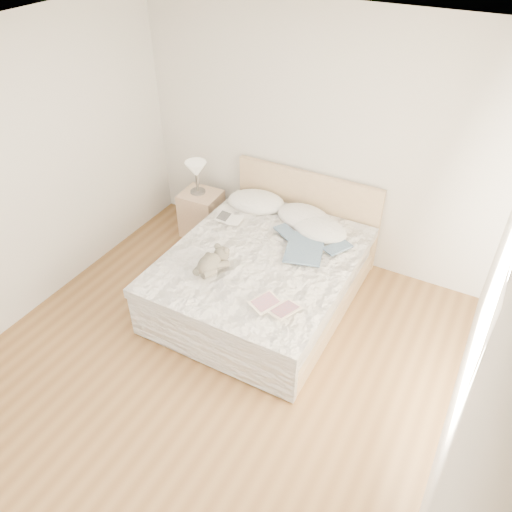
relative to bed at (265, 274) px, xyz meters
name	(u,v)px	position (x,y,z in m)	size (l,w,h in m)	color
floor	(203,375)	(0.00, -1.19, -0.31)	(4.00, 4.50, 0.00)	brown
ceiling	(172,64)	(0.00, -1.19, 2.39)	(4.00, 4.50, 0.00)	white
wall_back	(313,140)	(0.00, 1.06, 1.04)	(4.00, 0.02, 2.70)	silver
wall_left	(3,189)	(-2.00, -1.19, 1.04)	(0.02, 4.50, 2.70)	silver
wall_right	(478,354)	(2.00, -1.19, 1.04)	(0.02, 4.50, 2.70)	silver
window	(489,310)	(1.99, -0.89, 1.14)	(0.02, 1.30, 1.10)	white
bed	(265,274)	(0.00, 0.00, 0.00)	(1.72, 2.14, 1.00)	tan
nightstand	(202,214)	(-1.23, 0.68, -0.03)	(0.45, 0.40, 0.56)	tan
table_lamp	(196,171)	(-1.27, 0.69, 0.53)	(0.29, 0.29, 0.39)	#4B4742
pillow_left	(256,202)	(-0.50, 0.72, 0.33)	(0.65, 0.45, 0.19)	white
pillow_middle	(304,217)	(0.11, 0.68, 0.33)	(0.62, 0.44, 0.19)	white
pillow_right	(319,229)	(0.34, 0.56, 0.33)	(0.60, 0.42, 0.18)	white
blouse	(305,248)	(0.34, 0.19, 0.32)	(0.56, 0.60, 0.02)	#374D64
photo_book	(230,219)	(-0.58, 0.28, 0.32)	(0.29, 0.20, 0.02)	white
childrens_book	(275,307)	(0.46, -0.70, 0.32)	(0.38, 0.26, 0.02)	#FFEACB
teddy_bear	(210,269)	(-0.29, -0.56, 0.34)	(0.25, 0.35, 0.18)	#625B4D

